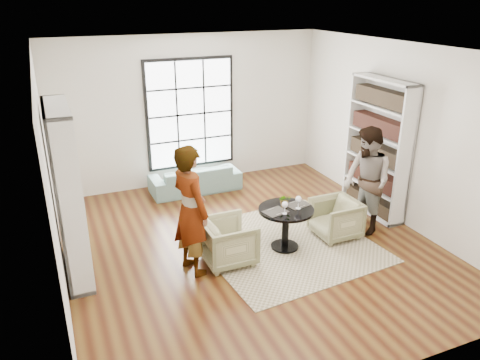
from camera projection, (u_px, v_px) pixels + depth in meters
name	position (u px, v px, depth m)	size (l,w,h in m)	color
ground	(250.00, 245.00, 7.39)	(6.00, 6.00, 0.00)	#583915
room_shell	(237.00, 160.00, 7.39)	(6.00, 6.01, 6.00)	silver
rug	(285.00, 244.00, 7.41)	(2.54, 2.54, 0.01)	tan
pedestal_table	(286.00, 219.00, 7.13)	(0.84, 0.84, 0.67)	black
sofa	(195.00, 178.00, 9.35)	(1.78, 0.70, 0.52)	gray
armchair_left	(228.00, 241.00, 6.82)	(0.72, 0.74, 0.67)	#C4AE8C
armchair_right	(335.00, 218.00, 7.55)	(0.68, 0.70, 0.63)	#BCB986
person_left	(191.00, 210.00, 6.39)	(0.68, 0.45, 1.88)	gray
person_right	(367.00, 181.00, 7.54)	(0.86, 0.67, 1.77)	gray
placemat_left	(275.00, 212.00, 6.95)	(0.34, 0.26, 0.01)	#292724
placemat_right	(297.00, 205.00, 7.19)	(0.34, 0.26, 0.01)	#292724
cutlery_left	(275.00, 211.00, 6.95)	(0.14, 0.22, 0.01)	silver
cutlery_right	(297.00, 204.00, 7.18)	(0.14, 0.22, 0.01)	silver
wine_glass_left	(285.00, 205.00, 6.85)	(0.09, 0.09, 0.20)	silver
wine_glass_right	(298.00, 200.00, 7.00)	(0.10, 0.10, 0.21)	silver
flower_centerpiece	(285.00, 201.00, 7.09)	(0.18, 0.16, 0.20)	gray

